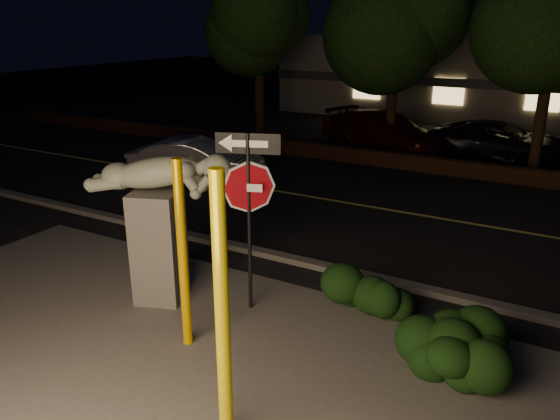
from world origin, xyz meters
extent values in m
plane|color=black|center=(0.00, 10.00, 0.00)|extent=(90.00, 90.00, 0.00)
cube|color=#4C4944|center=(0.00, -1.00, 0.01)|extent=(14.00, 6.00, 0.02)
cube|color=black|center=(0.00, 7.00, 0.01)|extent=(80.00, 8.00, 0.01)
cube|color=gold|center=(0.00, 7.00, 0.02)|extent=(80.00, 0.12, 0.00)
cube|color=#4C4944|center=(0.00, 2.90, 0.06)|extent=(80.00, 0.25, 0.12)
cube|color=#462616|center=(0.00, 11.30, 0.25)|extent=(40.00, 0.35, 0.50)
cube|color=black|center=(0.00, 17.00, 0.01)|extent=(40.00, 12.00, 0.01)
cube|color=#686053|center=(0.00, 25.00, 2.00)|extent=(22.00, 10.00, 4.00)
cube|color=#333338|center=(0.00, 19.90, 2.00)|extent=(22.00, 0.20, 0.40)
cube|color=#FFD87F|center=(-6.00, 19.95, 1.60)|extent=(1.40, 0.08, 1.20)
cube|color=#FFD87F|center=(-2.00, 19.95, 1.60)|extent=(1.40, 0.08, 1.20)
cube|color=#FFD87F|center=(2.00, 19.95, 1.60)|extent=(1.40, 0.08, 1.20)
cylinder|color=black|center=(-8.00, 13.00, 1.88)|extent=(0.36, 0.36, 3.75)
ellipsoid|color=black|center=(-8.00, 13.00, 5.36)|extent=(4.60, 4.60, 4.14)
cylinder|color=black|center=(-2.50, 13.20, 2.12)|extent=(0.36, 0.36, 4.25)
cylinder|color=black|center=(2.50, 12.80, 2.00)|extent=(0.36, 0.36, 4.00)
cylinder|color=#DBA400|center=(-1.06, -0.52, 1.47)|extent=(0.15, 0.15, 2.93)
cylinder|color=yellow|center=(0.61, -1.88, 1.66)|extent=(0.17, 0.17, 3.33)
cylinder|color=black|center=(-0.80, 0.88, 1.53)|extent=(0.07, 0.07, 3.06)
cube|color=white|center=(-0.80, 0.88, 2.19)|extent=(0.44, 0.19, 0.13)
cube|color=black|center=(-0.80, 0.88, 2.90)|extent=(0.98, 0.40, 0.33)
cube|color=white|center=(-0.80, 0.88, 2.90)|extent=(0.62, 0.25, 0.13)
cube|color=#4C4944|center=(-2.36, 0.40, 1.00)|extent=(1.00, 1.00, 2.01)
sphere|color=slate|center=(-1.33, 0.77, 2.46)|extent=(0.47, 0.47, 0.47)
ellipsoid|color=black|center=(0.93, 1.86, 0.44)|extent=(1.86, 1.23, 0.89)
ellipsoid|color=black|center=(2.50, 1.01, 0.52)|extent=(1.77, 1.34, 1.03)
ellipsoid|color=black|center=(2.69, 0.54, 0.46)|extent=(1.42, 0.99, 0.93)
imported|color=#B5B4B9|center=(-6.29, 6.56, 0.68)|extent=(4.34, 2.50, 1.35)
imported|color=maroon|center=(-3.82, 14.64, 0.67)|extent=(4.17, 2.33, 1.34)
imported|color=#3F0F08|center=(-2.83, 13.77, 0.71)|extent=(5.29, 3.51, 1.42)
imported|color=black|center=(1.20, 14.11, 0.67)|extent=(5.04, 2.69, 1.35)
camera|label=1|loc=(3.75, -6.17, 4.73)|focal=35.00mm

